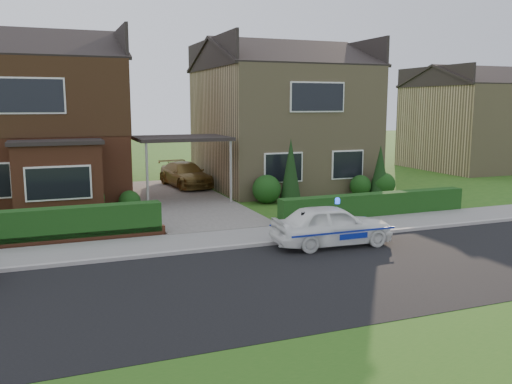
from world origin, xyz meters
name	(u,v)px	position (x,y,z in m)	size (l,w,h in m)	color
ground	(292,279)	(0.00, 0.00, 0.00)	(120.00, 120.00, 0.00)	#265516
road	(292,279)	(0.00, 0.00, 0.00)	(60.00, 6.00, 0.02)	black
kerb	(248,246)	(0.00, 3.05, 0.06)	(60.00, 0.16, 0.12)	#9E9993
sidewalk	(236,238)	(0.00, 4.10, 0.05)	(60.00, 2.00, 0.10)	slate
grass_verge	(431,378)	(0.00, -5.00, 0.00)	(60.00, 4.00, 0.01)	#265516
driveway	(183,200)	(0.00, 11.00, 0.06)	(3.80, 12.00, 0.12)	#666059
house_left	(31,111)	(-5.78, 13.90, 3.81)	(7.50, 9.53, 7.25)	brown
house_right	(280,113)	(5.80, 13.99, 3.66)	(7.50, 8.06, 7.25)	#93815A
carport_link	(181,139)	(0.00, 10.95, 2.66)	(3.80, 3.00, 2.77)	black
dwarf_wall	(32,242)	(-5.80, 5.30, 0.18)	(7.70, 0.25, 0.36)	brown
hedge_left	(33,247)	(-5.80, 5.45, 0.00)	(7.50, 0.55, 0.90)	#133611
hedge_right	(374,217)	(5.80, 5.35, 0.00)	(7.50, 0.55, 0.80)	#133611
shrub_left_mid	(86,199)	(-4.00, 9.30, 0.66)	(1.32, 1.32, 1.32)	#133611
shrub_left_near	(130,201)	(-2.40, 9.60, 0.42)	(0.84, 0.84, 0.84)	#133611
shrub_right_near	(267,189)	(3.20, 9.40, 0.60)	(1.20, 1.20, 1.20)	#133611
shrub_right_mid	(360,186)	(7.80, 9.50, 0.48)	(0.96, 0.96, 0.96)	#133611
shrub_right_far	(383,184)	(8.80, 9.20, 0.54)	(1.08, 1.08, 1.08)	#133611
conifer_a	(291,172)	(4.20, 9.20, 1.30)	(0.90, 0.90, 2.60)	black
conifer_b	(380,172)	(8.60, 9.20, 1.10)	(0.90, 0.90, 2.20)	black
neighbour_right	(472,128)	(20.00, 16.00, 2.60)	(6.50, 7.00, 5.20)	#93815A
police_car	(332,225)	(2.38, 2.40, 0.61)	(3.27, 3.63, 1.38)	white
driveway_car	(185,174)	(1.00, 14.50, 0.70)	(1.63, 4.02, 1.17)	brown
potted_plant_a	(126,223)	(-3.05, 6.00, 0.37)	(0.39, 0.26, 0.74)	gray
potted_plant_b	(136,213)	(-2.50, 7.46, 0.39)	(0.43, 0.34, 0.78)	gray
potted_plant_c	(7,233)	(-6.50, 6.00, 0.33)	(0.37, 0.37, 0.66)	gray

